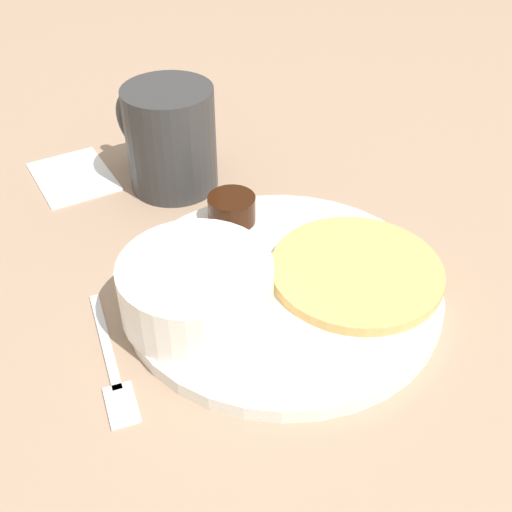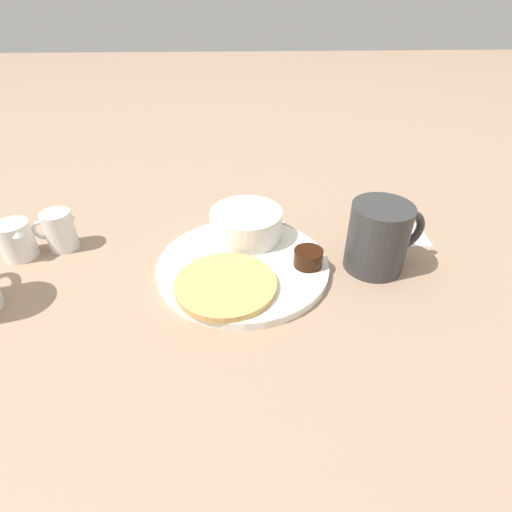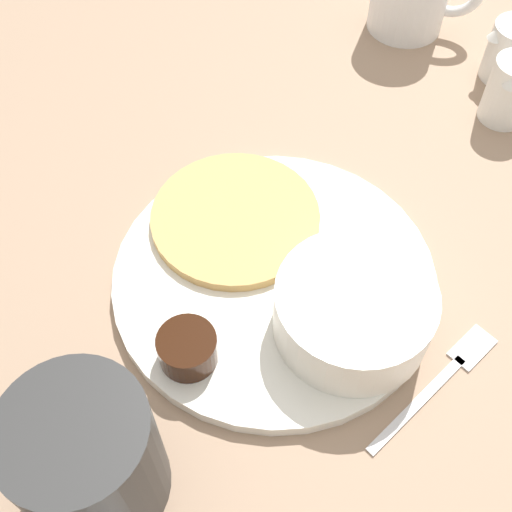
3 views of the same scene
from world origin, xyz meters
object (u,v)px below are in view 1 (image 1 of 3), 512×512
object	(u,v)px
bowl	(196,286)
coffee_mug	(169,138)
fork	(113,370)
plate	(282,288)

from	to	relation	value
bowl	coffee_mug	size ratio (longest dim) A/B	0.95
coffee_mug	bowl	bearing A→B (deg)	159.47
coffee_mug	fork	xyz separation A→B (m)	(-0.20, 0.15, -0.05)
plate	fork	bearing A→B (deg)	92.07
bowl	fork	bearing A→B (deg)	99.13
plate	fork	world-z (taller)	plate
bowl	fork	xyz separation A→B (m)	(-0.01, 0.07, -0.03)
coffee_mug	plate	bearing A→B (deg)	-179.74
plate	coffee_mug	distance (m)	0.20
plate	bowl	bearing A→B (deg)	84.67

